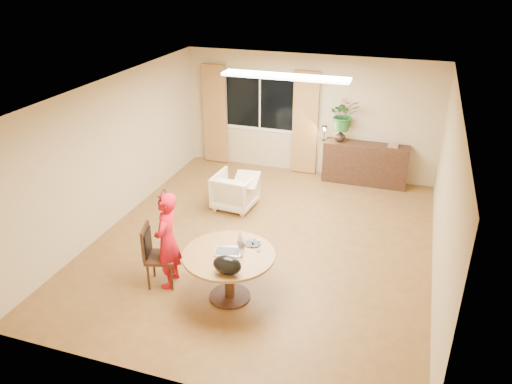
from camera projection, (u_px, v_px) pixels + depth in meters
The scene contains 24 objects.
floor at pixel (263, 242), 8.50m from camera, with size 6.50×6.50×0.00m, color brown.
ceiling at pixel (264, 91), 7.38m from camera, with size 6.50×6.50×0.00m, color white.
wall_back at pixel (309, 115), 10.73m from camera, with size 5.50×5.50×0.00m, color tan.
wall_left at pixel (114, 152), 8.72m from camera, with size 6.50×6.50×0.00m, color tan.
wall_right at pixel (446, 195), 7.16m from camera, with size 6.50×6.50×0.00m, color tan.
window at pixel (260, 102), 10.94m from camera, with size 1.70×0.03×1.30m.
curtain_left at pixel (215, 114), 11.32m from camera, with size 0.55×0.08×2.25m, color olive.
curtain_right at pixel (305, 123), 10.73m from camera, with size 0.55×0.08×2.25m, color olive.
ceiling_panel at pixel (285, 77), 8.42m from camera, with size 2.20×0.35×0.05m, color white.
dining_table at pixel (229, 263), 6.89m from camera, with size 1.28×1.28×0.73m.
dining_chair at pixel (161, 256), 7.24m from camera, with size 0.46×0.42×0.96m, color black, non-canonical shape.
child at pixel (167, 240), 7.12m from camera, with size 0.35×0.54×1.48m, color #B80E27.
laptop at pixel (228, 244), 6.81m from camera, with size 0.39×0.26×0.26m, color #B7B7BC, non-canonical shape.
tumbler at pixel (242, 242), 6.98m from camera, with size 0.08×0.08×0.11m, color white, non-canonical shape.
wine_glass at pixel (259, 246), 6.84m from camera, with size 0.06×0.06×0.18m, color white, non-canonical shape.
pot_lid at pixel (253, 243), 7.04m from camera, with size 0.23×0.23×0.04m, color white, non-canonical shape.
handbag at pixel (227, 265), 6.35m from camera, with size 0.38×0.22×0.26m, color black, non-canonical shape.
armchair at pixel (235, 191), 9.53m from camera, with size 0.74×0.76×0.69m, color beige.
throw at pixel (246, 176), 9.27m from camera, with size 0.45×0.55×0.03m, color beige, non-canonical shape.
sideboard at pixel (365, 164), 10.52m from camera, with size 1.75×0.43×0.87m, color black.
vase at pixel (340, 136), 10.44m from camera, with size 0.24×0.24×0.25m, color black.
bouquet at pixel (344, 115), 10.23m from camera, with size 0.59×0.51×0.66m, color #2C6D29.
book_stack at pixel (393, 145), 10.17m from camera, with size 0.21×0.16×0.09m, color #99714E, non-canonical shape.
desk_lamp at pixel (324, 133), 10.47m from camera, with size 0.14×0.14×0.33m, color black, non-canonical shape.
Camera 1 is at (2.18, -6.97, 4.43)m, focal length 35.00 mm.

